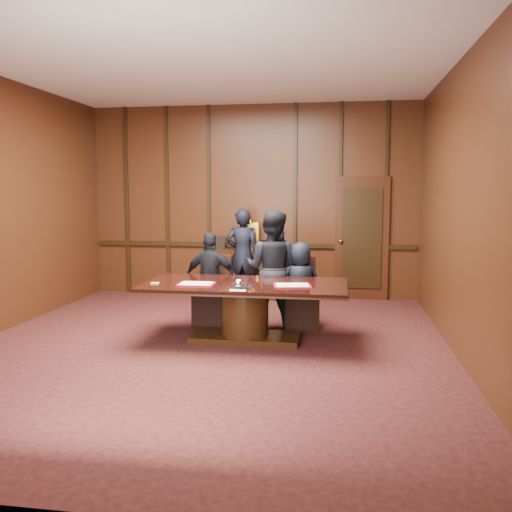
{
  "coord_description": "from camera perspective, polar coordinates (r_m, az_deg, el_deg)",
  "views": [
    {
      "loc": [
        1.63,
        -6.36,
        1.93
      ],
      "look_at": [
        0.48,
        0.94,
        1.05
      ],
      "focal_mm": 38.0,
      "sensor_mm": 36.0,
      "label": 1
    }
  ],
  "objects": [
    {
      "name": "witness_right",
      "position": [
        7.75,
        1.7,
        -1.34
      ],
      "size": [
        0.93,
        0.79,
        1.67
      ],
      "primitive_type": "imported",
      "rotation": [
        0.0,
        0.0,
        2.93
      ],
      "color": "black",
      "rests_on": "ground"
    },
    {
      "name": "notepad",
      "position": [
        7.04,
        -10.59,
        -2.83
      ],
      "size": [
        0.11,
        0.08,
        0.01
      ],
      "primitive_type": "cube",
      "rotation": [
        0.0,
        0.0,
        0.09
      ],
      "color": "tan",
      "rests_on": "conference_table"
    },
    {
      "name": "conference_table",
      "position": [
        7.02,
        -1.13,
        -4.88
      ],
      "size": [
        2.62,
        1.32,
        0.76
      ],
      "color": "black",
      "rests_on": "ground"
    },
    {
      "name": "folder_left",
      "position": [
        6.91,
        -6.3,
        -2.93
      ],
      "size": [
        0.47,
        0.35,
        0.02
      ],
      "rotation": [
        0.0,
        0.0,
        0.04
      ],
      "color": "maroon",
      "rests_on": "conference_table"
    },
    {
      "name": "room",
      "position": [
        6.69,
        -4.61,
        5.0
      ],
      "size": [
        7.0,
        7.04,
        3.5
      ],
      "color": "black",
      "rests_on": "ground"
    },
    {
      "name": "witness_left",
      "position": [
        9.57,
        -1.43,
        0.12
      ],
      "size": [
        0.62,
        0.43,
        1.64
      ],
      "primitive_type": "imported",
      "rotation": [
        0.0,
        0.0,
        3.2
      ],
      "color": "black",
      "rests_on": "ground"
    },
    {
      "name": "folder_right",
      "position": [
        6.77,
        3.83,
        -3.11
      ],
      "size": [
        0.51,
        0.41,
        0.02
      ],
      "rotation": [
        0.0,
        0.0,
        0.18
      ],
      "color": "maroon",
      "rests_on": "conference_table"
    },
    {
      "name": "sideboard",
      "position": [
        9.87,
        -0.66,
        -1.62
      ],
      "size": [
        1.6,
        0.45,
        1.54
      ],
      "color": "black",
      "rests_on": "ground"
    },
    {
      "name": "chair_right",
      "position": [
        7.84,
        4.66,
        -5.28
      ],
      "size": [
        0.56,
        0.56,
        0.99
      ],
      "rotation": [
        0.0,
        0.0,
        0.19
      ],
      "color": "black",
      "rests_on": "ground"
    },
    {
      "name": "signatory_left",
      "position": [
        7.9,
        -4.77,
        -2.39
      ],
      "size": [
        0.79,
        0.34,
        1.35
      ],
      "primitive_type": "imported",
      "rotation": [
        0.0,
        0.0,
        3.13
      ],
      "color": "black",
      "rests_on": "ground"
    },
    {
      "name": "inkstand",
      "position": [
        6.53,
        -1.83,
        -3.05
      ],
      "size": [
        0.2,
        0.14,
        0.12
      ],
      "color": "white",
      "rests_on": "conference_table"
    },
    {
      "name": "signatory_right",
      "position": [
        7.7,
        4.68,
        -3.06
      ],
      "size": [
        0.69,
        0.56,
        1.23
      ],
      "primitive_type": "imported",
      "rotation": [
        0.0,
        0.0,
        3.47
      ],
      "color": "black",
      "rests_on": "ground"
    },
    {
      "name": "chair_left",
      "position": [
        8.04,
        -4.6,
        -4.98
      ],
      "size": [
        0.5,
        0.5,
        0.99
      ],
      "rotation": [
        0.0,
        0.0,
        -0.05
      ],
      "color": "black",
      "rests_on": "ground"
    }
  ]
}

